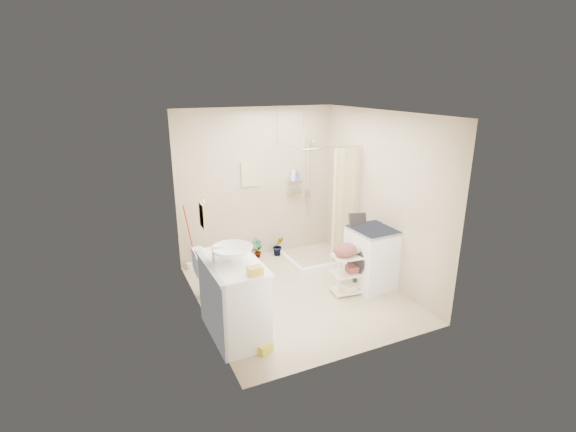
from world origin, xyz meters
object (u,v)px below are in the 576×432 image
at_px(vanity, 234,298).
at_px(washing_machine, 373,257).
at_px(laundry_rack, 350,270).
at_px(toilet, 220,271).

distance_m(vanity, washing_machine, 2.33).
height_order(vanity, washing_machine, vanity).
distance_m(washing_machine, laundry_rack, 0.45).
bearing_deg(toilet, vanity, 175.77).
bearing_deg(toilet, laundry_rack, -110.23).
relative_size(toilet, washing_machine, 0.80).
xyz_separation_m(vanity, washing_machine, (2.30, 0.35, -0.02)).
xyz_separation_m(toilet, laundry_rack, (1.75, -0.73, -0.01)).
distance_m(toilet, laundry_rack, 1.89).
bearing_deg(toilet, washing_machine, -104.82).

